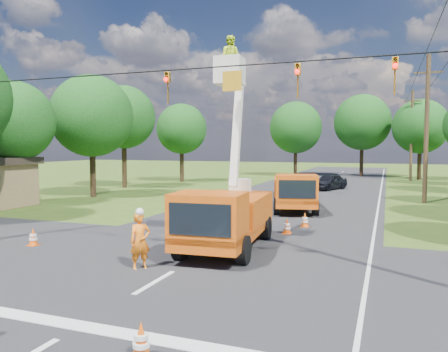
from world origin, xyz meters
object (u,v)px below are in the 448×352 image
at_px(bucket_truck, 226,205).
at_px(traffic_cone_2, 287,226).
at_px(ground_worker, 140,241).
at_px(traffic_cone_4, 33,237).
at_px(pole_right_far, 412,135).
at_px(pole_right_mid, 427,128).
at_px(distant_car, 329,182).
at_px(traffic_cone_3, 305,220).
at_px(tree_far_b, 362,122).
at_px(tree_left_d, 92,116).
at_px(tree_far_c, 420,127).
at_px(traffic_cone_1, 141,341).
at_px(tree_left_c, 13,122).
at_px(tree_left_e, 124,117).
at_px(tree_left_f, 182,129).
at_px(second_truck, 295,191).
at_px(tree_far_a, 296,128).

relative_size(bucket_truck, traffic_cone_2, 11.25).
bearing_deg(ground_worker, traffic_cone_4, 118.47).
bearing_deg(pole_right_far, pole_right_mid, -90.00).
bearing_deg(distant_car, pole_right_mid, -17.43).
relative_size(traffic_cone_3, tree_far_b, 0.07).
xyz_separation_m(tree_left_d, tree_far_b, (18.00, 30.00, 0.68)).
bearing_deg(tree_far_c, traffic_cone_1, -98.94).
height_order(pole_right_far, tree_left_c, pole_right_far).
bearing_deg(tree_left_c, pole_right_mid, 23.75).
xyz_separation_m(ground_worker, distant_car, (2.42, 27.32, -0.20)).
distance_m(tree_left_d, tree_left_e, 7.24).
distance_m(ground_worker, pole_right_far, 42.23).
bearing_deg(ground_worker, tree_far_c, 27.60).
distance_m(pole_right_mid, tree_left_f, 25.36).
bearing_deg(tree_left_d, traffic_cone_1, -51.00).
distance_m(traffic_cone_4, tree_far_b, 46.11).
distance_m(distant_car, pole_right_mid, 10.61).
bearing_deg(tree_left_e, tree_far_c, 37.25).
height_order(distant_car, tree_far_b, tree_far_b).
relative_size(second_truck, tree_left_c, 0.81).
distance_m(tree_left_e, tree_far_b, 30.35).
xyz_separation_m(traffic_cone_4, pole_right_mid, (15.20, 19.61, 4.75)).
distance_m(traffic_cone_4, tree_left_e, 24.63).
bearing_deg(tree_far_c, tree_far_b, 155.22).
xyz_separation_m(traffic_cone_1, traffic_cone_2, (0.04, 12.06, 0.00)).
height_order(traffic_cone_3, tree_far_c, tree_far_c).
bearing_deg(traffic_cone_4, pole_right_mid, 52.22).
relative_size(ground_worker, tree_left_e, 0.19).
distance_m(tree_left_c, tree_left_e, 13.05).
distance_m(pole_right_mid, tree_far_b, 25.65).
height_order(second_truck, tree_far_a, tree_far_a).
bearing_deg(tree_far_c, traffic_cone_2, -101.80).
bearing_deg(tree_far_c, traffic_cone_3, -101.72).
distance_m(pole_right_far, tree_left_c, 39.83).
height_order(second_truck, distant_car, second_truck).
distance_m(traffic_cone_1, tree_far_c, 48.87).
distance_m(ground_worker, tree_left_f, 34.12).
height_order(ground_worker, tree_far_b, tree_far_b).
relative_size(second_truck, tree_far_c, 0.71).
distance_m(second_truck, traffic_cone_2, 7.03).
height_order(pole_right_mid, tree_far_b, tree_far_b).
xyz_separation_m(pole_right_mid, pole_right_far, (0.00, 20.00, 0.00)).
height_order(traffic_cone_4, pole_right_mid, pole_right_mid).
xyz_separation_m(distant_car, traffic_cone_2, (0.72, -20.30, -0.34)).
xyz_separation_m(bucket_truck, second_truck, (0.45, 10.54, -0.48)).
bearing_deg(tree_far_c, distant_car, -117.80).
height_order(traffic_cone_4, tree_far_b, tree_far_b).
xyz_separation_m(traffic_cone_4, tree_far_b, (9.70, 44.61, 6.45)).
xyz_separation_m(traffic_cone_2, tree_far_b, (1.00, 38.89, 6.45)).
relative_size(tree_left_f, tree_far_c, 0.92).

